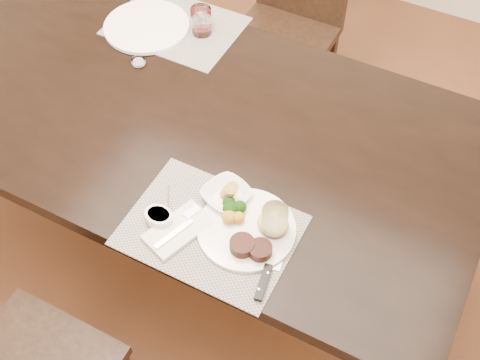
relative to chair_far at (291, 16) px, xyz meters
The scene contains 14 objects.
ground_plane 1.06m from the chair_far, 90.00° to the right, with size 4.50×4.50×0.00m, color #442415.
dining_table 0.95m from the chair_far, 90.00° to the right, with size 2.00×1.00×0.75m.
chair_far is the anchor object (origin of this frame).
placemat_near 1.34m from the chair_far, 75.73° to the right, with size 0.46×0.34×0.00m, color gray.
placemat_far 0.65m from the chair_far, 111.41° to the right, with size 0.46×0.34×0.00m, color gray.
dinner_plate 1.34m from the chair_far, 71.03° to the right, with size 0.27×0.27×0.05m.
napkin_fork 1.37m from the chair_far, 79.31° to the right, with size 0.16×0.20×0.02m.
steak_knife 1.45m from the chair_far, 68.47° to the right, with size 0.05×0.25×0.01m.
cracker_bowl 1.24m from the chair_far, 74.93° to the right, with size 0.16×0.16×0.06m.
sauce_ramekin 1.36m from the chair_far, 81.98° to the right, with size 0.08×0.12×0.06m.
wine_glass_near 1.33m from the chair_far, 68.24° to the right, with size 0.07×0.07×0.10m.
far_plate 0.74m from the chair_far, 116.32° to the right, with size 0.31×0.31×0.01m, color white.
wine_glass_far 0.64m from the chair_far, 101.90° to the right, with size 0.07×0.07×0.10m.
salt_cellar 0.87m from the chair_far, 105.78° to the right, with size 0.05×0.05×0.02m.
Camera 1 is at (0.81, -1.11, 2.13)m, focal length 45.00 mm.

